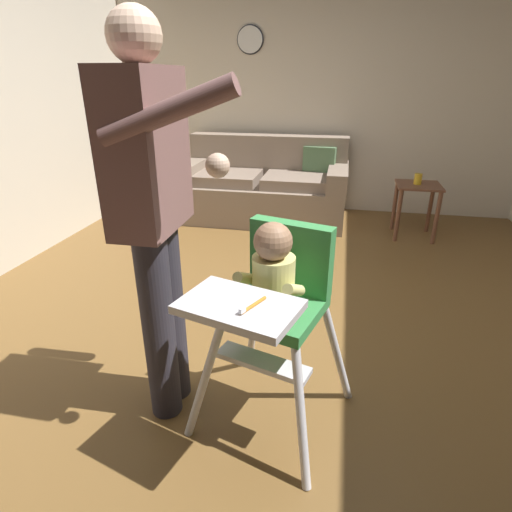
# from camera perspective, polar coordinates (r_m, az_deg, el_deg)

# --- Properties ---
(ground) EXTENTS (6.05, 6.79, 0.10)m
(ground) POSITION_cam_1_polar(r_m,az_deg,el_deg) (2.72, 2.28, -9.83)
(ground) COLOR brown
(wall_far) EXTENTS (5.25, 0.06, 2.78)m
(wall_far) POSITION_cam_1_polar(r_m,az_deg,el_deg) (4.89, 8.19, 22.69)
(wall_far) COLOR beige
(wall_far) RESTS_ON ground
(couch) EXTENTS (1.78, 0.86, 0.86)m
(couch) POSITION_cam_1_polar(r_m,az_deg,el_deg) (4.57, 1.15, 9.42)
(couch) COLOR gray
(couch) RESTS_ON ground
(high_chair) EXTENTS (0.74, 0.83, 0.96)m
(high_chair) POSITION_cam_1_polar(r_m,az_deg,el_deg) (1.67, 2.64, -4.80)
(high_chair) COLOR silver
(high_chair) RESTS_ON ground
(adult_standing) EXTENTS (0.51, 0.49, 1.67)m
(adult_standing) POSITION_cam_1_polar(r_m,az_deg,el_deg) (1.69, -13.89, 5.66)
(adult_standing) COLOR #2D2A34
(adult_standing) RESTS_ON ground
(toy_ball) EXTENTS (0.20, 0.20, 0.20)m
(toy_ball) POSITION_cam_1_polar(r_m,az_deg,el_deg) (3.83, -14.63, 2.15)
(toy_ball) COLOR #D13D33
(toy_ball) RESTS_ON ground
(side_table) EXTENTS (0.40, 0.40, 0.52)m
(side_table) POSITION_cam_1_polar(r_m,az_deg,el_deg) (4.25, 21.38, 7.41)
(side_table) COLOR brown
(side_table) RESTS_ON ground
(sippy_cup) EXTENTS (0.07, 0.07, 0.10)m
(sippy_cup) POSITION_cam_1_polar(r_m,az_deg,el_deg) (4.21, 21.54, 9.91)
(sippy_cup) COLOR gold
(sippy_cup) RESTS_ON side_table
(wall_clock) EXTENTS (0.29, 0.04, 0.29)m
(wall_clock) POSITION_cam_1_polar(r_m,az_deg,el_deg) (4.96, -0.81, 27.79)
(wall_clock) COLOR white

